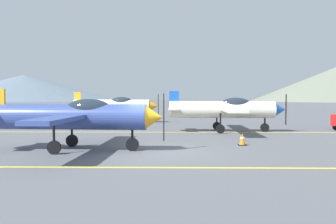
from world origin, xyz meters
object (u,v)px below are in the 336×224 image
(airplane_mid, at_px, (226,109))
(traffic_cone_front, at_px, (242,139))
(airplane_near, at_px, (75,116))
(airplane_far, at_px, (115,105))

(airplane_mid, bearing_deg, traffic_cone_front, -91.14)
(traffic_cone_front, bearing_deg, airplane_mid, 88.86)
(airplane_near, distance_m, traffic_cone_front, 7.74)
(airplane_mid, relative_size, airplane_far, 0.99)
(airplane_near, xyz_separation_m, airplane_far, (-0.98, 16.12, 0.00))
(airplane_near, height_order, traffic_cone_front, airplane_near)
(airplane_far, xyz_separation_m, traffic_cone_front, (8.43, -14.41, -1.19))
(airplane_mid, height_order, traffic_cone_front, airplane_mid)
(airplane_far, bearing_deg, traffic_cone_front, -59.66)
(airplane_far, bearing_deg, airplane_mid, -43.12)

